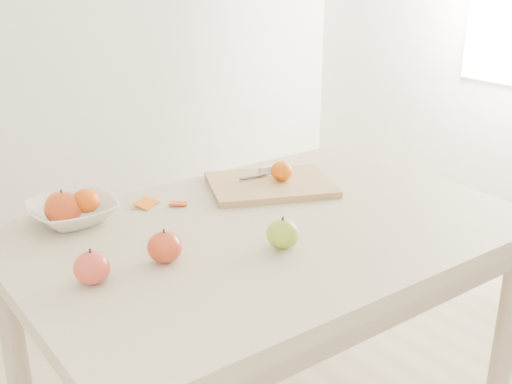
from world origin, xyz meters
TOP-DOWN VIEW (x-y plane):
  - table at (0.00, 0.00)m, footprint 1.20×0.80m
  - cutting_board at (0.16, 0.20)m, footprint 0.40×0.36m
  - board_tangerine at (0.19, 0.19)m, footprint 0.06×0.06m
  - fruit_bowl at (-0.37, 0.30)m, footprint 0.21×0.21m
  - bowl_tangerine_near at (-0.39, 0.31)m, footprint 0.06×0.06m
  - bowl_tangerine_far at (-0.34, 0.28)m, footprint 0.07×0.07m
  - orange_peel_a at (-0.18, 0.29)m, footprint 0.07×0.07m
  - orange_peel_b at (-0.11, 0.24)m, footprint 0.06×0.05m
  - paring_knife at (0.21, 0.27)m, footprint 0.17×0.05m
  - apple_green at (-0.05, -0.11)m, footprint 0.07×0.07m
  - apple_red_b at (-0.29, -0.02)m, footprint 0.07×0.07m
  - apple_red_a at (-0.39, 0.30)m, footprint 0.09×0.09m
  - apple_red_d at (-0.45, -0.02)m, footprint 0.07×0.07m

SIDE VIEW (x-z plane):
  - table at x=0.00m, z-range 0.28..1.03m
  - orange_peel_a at x=-0.18m, z-range 0.75..0.76m
  - orange_peel_b at x=-0.11m, z-range 0.75..0.76m
  - cutting_board at x=0.16m, z-range 0.75..0.77m
  - paring_knife at x=0.21m, z-range 0.77..0.78m
  - fruit_bowl at x=-0.37m, z-range 0.75..0.80m
  - apple_green at x=-0.05m, z-range 0.75..0.82m
  - apple_red_d at x=-0.45m, z-range 0.75..0.82m
  - apple_red_b at x=-0.29m, z-range 0.75..0.82m
  - apple_red_a at x=-0.39m, z-range 0.75..0.83m
  - board_tangerine at x=0.19m, z-range 0.77..0.82m
  - bowl_tangerine_near at x=-0.39m, z-range 0.77..0.83m
  - bowl_tangerine_far at x=-0.34m, z-range 0.77..0.83m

